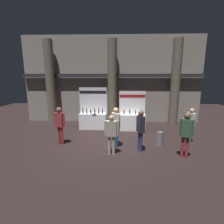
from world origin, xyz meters
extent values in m
plane|color=black|center=(0.00, 0.00, 0.00)|extent=(24.65, 24.65, 0.00)
cube|color=gray|center=(0.00, 4.34, 2.96)|extent=(12.33, 0.25, 5.93)
cube|color=#2D2D33|center=(0.00, 4.03, 3.26)|extent=(12.33, 0.20, 0.24)
cylinder|color=#665B4C|center=(-4.17, 3.69, 2.78)|extent=(0.61, 0.61, 5.56)
cylinder|color=#665B4C|center=(0.00, 3.69, 2.78)|extent=(0.61, 0.61, 5.56)
cylinder|color=#665B4C|center=(4.17, 3.69, 2.78)|extent=(0.61, 0.61, 5.56)
cube|color=white|center=(-1.16, 2.37, 0.48)|extent=(1.64, 0.60, 0.97)
cube|color=white|center=(-1.16, 2.71, 1.27)|extent=(1.72, 0.04, 2.53)
cube|color=black|center=(-1.16, 2.69, 2.25)|extent=(1.67, 0.01, 0.18)
cylinder|color=#472D14|center=(-1.76, 2.39, 1.10)|extent=(0.07, 0.07, 0.26)
cylinder|color=#472D14|center=(-1.76, 2.39, 1.27)|extent=(0.03, 0.03, 0.07)
cylinder|color=black|center=(-1.76, 2.39, 1.31)|extent=(0.03, 0.03, 0.02)
cylinder|color=black|center=(-1.52, 2.33, 1.11)|extent=(0.06, 0.06, 0.28)
cylinder|color=black|center=(-1.52, 2.33, 1.28)|extent=(0.03, 0.03, 0.07)
cylinder|color=black|center=(-1.52, 2.33, 1.33)|extent=(0.03, 0.03, 0.02)
cylinder|color=black|center=(-1.26, 2.31, 1.08)|extent=(0.07, 0.07, 0.22)
cylinder|color=black|center=(-1.26, 2.31, 1.23)|extent=(0.03, 0.03, 0.08)
cylinder|color=gold|center=(-1.26, 2.31, 1.28)|extent=(0.03, 0.03, 0.02)
cylinder|color=#19381E|center=(-1.03, 2.41, 1.10)|extent=(0.07, 0.07, 0.27)
cylinder|color=#19381E|center=(-1.03, 2.41, 1.27)|extent=(0.03, 0.03, 0.07)
cylinder|color=black|center=(-1.03, 2.41, 1.31)|extent=(0.03, 0.03, 0.02)
cylinder|color=black|center=(-0.78, 2.34, 1.11)|extent=(0.07, 0.07, 0.28)
cylinder|color=black|center=(-0.78, 2.34, 1.28)|extent=(0.03, 0.03, 0.07)
cylinder|color=red|center=(-0.78, 2.34, 1.32)|extent=(0.03, 0.03, 0.02)
cylinder|color=black|center=(-0.56, 2.39, 1.09)|extent=(0.07, 0.07, 0.25)
cylinder|color=black|center=(-0.56, 2.39, 1.26)|extent=(0.03, 0.03, 0.08)
cylinder|color=gold|center=(-0.56, 2.39, 1.31)|extent=(0.03, 0.03, 0.02)
cube|color=#334772|center=(-1.03, 2.19, 0.98)|extent=(0.25, 0.31, 0.02)
cube|color=white|center=(1.26, 2.20, 0.49)|extent=(1.51, 0.60, 0.97)
cube|color=white|center=(1.26, 2.54, 1.17)|extent=(1.59, 0.04, 2.33)
cube|color=maroon|center=(1.26, 2.52, 2.03)|extent=(1.54, 0.01, 0.18)
cylinder|color=#472D14|center=(0.76, 2.15, 1.10)|extent=(0.07, 0.07, 0.24)
cylinder|color=#472D14|center=(0.76, 2.15, 1.25)|extent=(0.03, 0.03, 0.07)
cylinder|color=black|center=(0.76, 2.15, 1.30)|extent=(0.03, 0.03, 0.02)
cylinder|color=black|center=(1.11, 2.25, 1.10)|extent=(0.06, 0.06, 0.25)
cylinder|color=black|center=(1.11, 2.25, 1.26)|extent=(0.03, 0.03, 0.08)
cylinder|color=black|center=(1.11, 2.25, 1.30)|extent=(0.03, 0.03, 0.02)
cylinder|color=#472D14|center=(1.43, 2.15, 1.09)|extent=(0.06, 0.06, 0.22)
cylinder|color=#472D14|center=(1.43, 2.15, 1.24)|extent=(0.03, 0.03, 0.08)
cylinder|color=gold|center=(1.43, 2.15, 1.28)|extent=(0.03, 0.03, 0.02)
cylinder|color=#472D14|center=(1.77, 2.19, 1.11)|extent=(0.07, 0.07, 0.27)
cylinder|color=#472D14|center=(1.77, 2.19, 1.29)|extent=(0.03, 0.03, 0.09)
cylinder|color=gold|center=(1.77, 2.19, 1.35)|extent=(0.03, 0.03, 0.02)
cylinder|color=slate|center=(2.38, -0.02, 0.31)|extent=(0.33, 0.33, 0.61)
torus|color=black|center=(2.38, -0.02, 0.62)|extent=(0.33, 0.33, 0.02)
cylinder|color=navy|center=(1.31, -0.68, 0.44)|extent=(0.12, 0.12, 0.87)
cylinder|color=navy|center=(1.38, -0.83, 0.44)|extent=(0.12, 0.12, 0.87)
cube|color=#23232D|center=(1.34, -0.76, 1.22)|extent=(0.34, 0.41, 0.69)
sphere|color=brown|center=(1.34, -0.76, 1.69)|extent=(0.24, 0.24, 0.24)
cylinder|color=#23232D|center=(1.26, -0.55, 1.23)|extent=(0.08, 0.08, 0.66)
cylinder|color=#23232D|center=(1.43, -0.96, 1.23)|extent=(0.08, 0.08, 0.66)
cylinder|color=#33563D|center=(3.94, 0.47, 0.41)|extent=(0.12, 0.12, 0.82)
cylinder|color=#33563D|center=(3.98, 0.33, 0.41)|extent=(0.12, 0.12, 0.82)
cube|color=silver|center=(3.96, 0.40, 1.14)|extent=(0.30, 0.41, 0.65)
sphere|color=tan|center=(3.96, 0.40, 1.59)|extent=(0.23, 0.23, 0.23)
cylinder|color=silver|center=(3.89, 0.62, 1.16)|extent=(0.08, 0.08, 0.62)
cylinder|color=silver|center=(4.02, 0.18, 1.16)|extent=(0.08, 0.08, 0.62)
cylinder|color=maroon|center=(2.96, -1.29, 0.44)|extent=(0.12, 0.12, 0.89)
cylinder|color=maroon|center=(3.11, -1.34, 0.44)|extent=(0.12, 0.12, 0.89)
cube|color=#33563D|center=(3.03, -1.31, 1.24)|extent=(0.43, 0.37, 0.70)
sphere|color=brown|center=(3.03, -1.31, 1.72)|extent=(0.24, 0.24, 0.24)
cylinder|color=#33563D|center=(2.82, -1.24, 1.25)|extent=(0.08, 0.08, 0.67)
cylinder|color=#33563D|center=(3.25, -1.39, 1.25)|extent=(0.08, 0.08, 0.67)
cylinder|color=navy|center=(0.33, -0.40, 0.44)|extent=(0.12, 0.12, 0.89)
cylinder|color=navy|center=(0.25, -0.26, 0.44)|extent=(0.12, 0.12, 0.89)
cube|color=silver|center=(0.29, -0.33, 1.24)|extent=(0.40, 0.45, 0.70)
sphere|color=tan|center=(0.29, -0.33, 1.72)|extent=(0.24, 0.24, 0.24)
cylinder|color=silver|center=(0.41, -0.53, 1.26)|extent=(0.08, 0.08, 0.67)
cylinder|color=silver|center=(0.17, -0.13, 1.26)|extent=(0.08, 0.08, 0.67)
cylinder|color=maroon|center=(-2.27, -0.15, 0.44)|extent=(0.12, 0.12, 0.87)
cylinder|color=maroon|center=(-2.42, -0.11, 0.44)|extent=(0.12, 0.12, 0.87)
cube|color=maroon|center=(-2.35, -0.13, 1.22)|extent=(0.41, 0.29, 0.69)
sphere|color=brown|center=(-2.35, -0.13, 1.69)|extent=(0.24, 0.24, 0.24)
cylinder|color=maroon|center=(-2.12, -0.18, 1.23)|extent=(0.08, 0.08, 0.66)
cylinder|color=maroon|center=(-2.57, -0.08, 1.23)|extent=(0.08, 0.08, 0.66)
cylinder|color=#ADA393|center=(0.21, -1.13, 0.40)|extent=(0.12, 0.12, 0.81)
cylinder|color=#ADA393|center=(0.03, -1.13, 0.40)|extent=(0.12, 0.12, 0.81)
cube|color=#ADA393|center=(0.12, -1.13, 1.13)|extent=(0.42, 0.23, 0.64)
sphere|color=tan|center=(0.12, -1.13, 1.56)|extent=(0.22, 0.22, 0.22)
cylinder|color=#ADA393|center=(0.37, -1.14, 1.14)|extent=(0.08, 0.08, 0.61)
cylinder|color=#ADA393|center=(-0.13, -1.12, 1.14)|extent=(0.08, 0.08, 0.61)
camera|label=1|loc=(0.35, -7.59, 3.17)|focal=26.77mm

